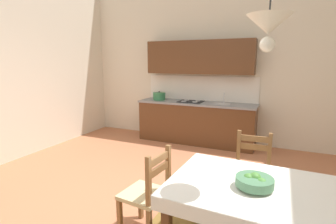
# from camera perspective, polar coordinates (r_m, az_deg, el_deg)

# --- Properties ---
(ground_plane) EXTENTS (6.41, 6.34, 0.10)m
(ground_plane) POSITION_cam_1_polar(r_m,az_deg,el_deg) (3.55, -3.92, -19.56)
(ground_plane) COLOR #B7704C
(wall_back) EXTENTS (6.41, 0.12, 4.03)m
(wall_back) POSITION_cam_1_polar(r_m,az_deg,el_deg) (5.80, 9.75, 13.52)
(wall_back) COLOR silver
(wall_back) RESTS_ON ground_plane
(kitchen_cabinetry) EXTENTS (2.54, 0.63, 2.20)m
(kitchen_cabinetry) POSITION_cam_1_polar(r_m,az_deg,el_deg) (5.61, 6.37, 1.81)
(kitchen_cabinetry) COLOR #56331C
(kitchen_cabinetry) RESTS_ON ground_plane
(dining_table) EXTENTS (1.38, 1.07, 0.75)m
(dining_table) POSITION_cam_1_polar(r_m,az_deg,el_deg) (2.37, 17.83, -17.84)
(dining_table) COLOR #56331C
(dining_table) RESTS_ON ground_plane
(dining_chair_kitchen_side) EXTENTS (0.44, 0.44, 0.93)m
(dining_chair_kitchen_side) POSITION_cam_1_polar(r_m,az_deg,el_deg) (3.29, 18.13, -13.04)
(dining_chair_kitchen_side) COLOR #D1BC89
(dining_chair_kitchen_side) RESTS_ON ground_plane
(dining_chair_tv_side) EXTENTS (0.46, 0.46, 0.93)m
(dining_chair_tv_side) POSITION_cam_1_polar(r_m,az_deg,el_deg) (2.73, -4.57, -17.74)
(dining_chair_tv_side) COLOR #D1BC89
(dining_chair_tv_side) RESTS_ON ground_plane
(fruit_bowl) EXTENTS (0.30, 0.30, 0.12)m
(fruit_bowl) POSITION_cam_1_polar(r_m,az_deg,el_deg) (2.24, 18.69, -14.45)
(fruit_bowl) COLOR #4C7F5B
(fruit_bowl) RESTS_ON dining_table
(pendant_lamp) EXTENTS (0.32, 0.32, 0.80)m
(pendant_lamp) POSITION_cam_1_polar(r_m,az_deg,el_deg) (2.06, 21.49, 17.44)
(pendant_lamp) COLOR black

